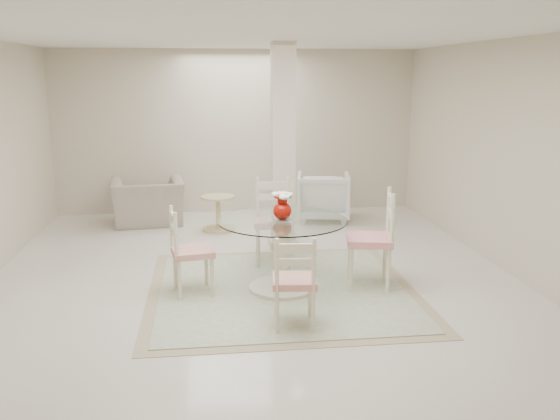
{
  "coord_description": "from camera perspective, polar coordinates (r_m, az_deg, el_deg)",
  "views": [
    {
      "loc": [
        -0.49,
        -6.45,
        2.29
      ],
      "look_at": [
        0.27,
        -0.22,
        0.85
      ],
      "focal_mm": 38.0,
      "sensor_mm": 36.0,
      "label": 1
    }
  ],
  "objects": [
    {
      "name": "dining_chair_south",
      "position": [
        5.37,
        1.42,
        -6.3
      ],
      "size": [
        0.43,
        0.43,
        0.99
      ],
      "rotation": [
        0.0,
        0.0,
        3.04
      ],
      "color": "#F3E6C8",
      "rests_on": "ground"
    },
    {
      "name": "side_table",
      "position": [
        8.9,
        -5.95,
        -0.45
      ],
      "size": [
        0.51,
        0.51,
        0.53
      ],
      "color": "tan",
      "rests_on": "ground"
    },
    {
      "name": "dining_table",
      "position": [
        6.36,
        0.22,
        -4.32
      ],
      "size": [
        1.37,
        1.37,
        0.79
      ],
      "rotation": [
        0.0,
        0.0,
        -0.01
      ],
      "color": "#F6E6CB",
      "rests_on": "ground"
    },
    {
      "name": "dining_chair_east",
      "position": [
        6.48,
        9.3,
        -2.08
      ],
      "size": [
        0.57,
        0.57,
        1.2
      ],
      "rotation": [
        0.0,
        0.0,
        -1.78
      ],
      "color": "#EFEAC5",
      "rests_on": "ground"
    },
    {
      "name": "room_shell",
      "position": [
        6.48,
        -2.68,
        9.07
      ],
      "size": [
        6.02,
        7.02,
        2.71
      ],
      "color": "beige",
      "rests_on": "ground"
    },
    {
      "name": "ground",
      "position": [
        6.86,
        -2.52,
        -6.59
      ],
      "size": [
        7.0,
        7.0,
        0.0
      ],
      "primitive_type": "plane",
      "color": "silver",
      "rests_on": "ground"
    },
    {
      "name": "column",
      "position": [
        7.87,
        0.28,
        6.06
      ],
      "size": [
        0.3,
        0.3,
        2.7
      ],
      "primitive_type": "cube",
      "color": "beige",
      "rests_on": "ground"
    },
    {
      "name": "dining_chair_north",
      "position": [
        7.29,
        -0.67,
        -0.42
      ],
      "size": [
        0.5,
        0.5,
        1.15
      ],
      "rotation": [
        0.0,
        0.0,
        -0.08
      ],
      "color": "beige",
      "rests_on": "ground"
    },
    {
      "name": "recliner_taupe",
      "position": [
        9.47,
        -12.6,
        0.79
      ],
      "size": [
        1.19,
        1.08,
        0.7
      ],
      "primitive_type": "imported",
      "rotation": [
        0.0,
        0.0,
        3.27
      ],
      "color": "#9F9684",
      "rests_on": "ground"
    },
    {
      "name": "red_vase",
      "position": [
        6.22,
        0.23,
        0.4
      ],
      "size": [
        0.23,
        0.21,
        0.3
      ],
      "color": "#A10D04",
      "rests_on": "dining_table"
    },
    {
      "name": "armchair_white",
      "position": [
        9.5,
        4.17,
        1.29
      ],
      "size": [
        0.96,
        0.98,
        0.76
      ],
      "primitive_type": "imported",
      "rotation": [
        0.0,
        0.0,
        2.96
      ],
      "color": "silver",
      "rests_on": "ground"
    },
    {
      "name": "dining_chair_west",
      "position": [
        6.28,
        -9.04,
        -3.36
      ],
      "size": [
        0.48,
        0.48,
        1.04
      ],
      "rotation": [
        0.0,
        0.0,
        1.74
      ],
      "color": "beige",
      "rests_on": "ground"
    },
    {
      "name": "area_rug",
      "position": [
        6.49,
        0.22,
        -7.66
      ],
      "size": [
        2.87,
        2.87,
        0.02
      ],
      "color": "tan",
      "rests_on": "ground"
    }
  ]
}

